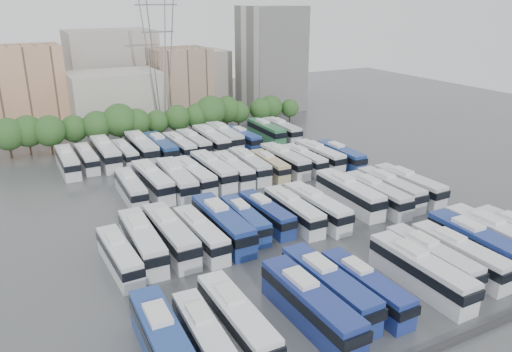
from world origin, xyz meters
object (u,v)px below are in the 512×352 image
bus_r0_s10 (459,255)px  bus_r1_s10 (349,193)px  bus_r1_s1 (142,241)px  bus_r2_s7 (233,169)px  bus_r2_s12 (319,155)px  bus_r1_s13 (409,185)px  bus_r2_s5 (194,176)px  bus_r3_s3 (125,153)px  bus_r3_s12 (266,131)px  bus_r1_s3 (200,234)px  bus_r2_s6 (213,170)px  bus_r3_s4 (142,148)px  bus_r3_s9 (224,137)px  bus_r0_s4 (310,305)px  bus_r0_s6 (365,287)px  bus_r2_s10 (285,160)px  bus_r3_s0 (68,161)px  bus_r3_s1 (87,158)px  bus_r1_s6 (266,213)px  electricity_pylon (159,44)px  bus_r1_s12 (390,188)px  bus_r0_s11 (477,244)px  bus_r3_s6 (179,146)px  bus_r3_s5 (161,148)px  bus_r3_s7 (194,143)px  bus_r0_s5 (328,287)px  bus_r1_s8 (317,207)px  bus_r1_s11 (376,194)px  bus_r1_s4 (222,224)px  bus_r2_s11 (304,159)px  apartment_tower (271,59)px  bus_r1_s5 (245,219)px  bus_r1_s2 (170,234)px  bus_r3_s8 (211,140)px  bus_r0_s2 (237,319)px  bus_r2_s3 (153,181)px  bus_r3_s10 (243,138)px  bus_r2_s9 (270,165)px  bus_r1_s7 (293,211)px  bus_r0_s8 (420,271)px  bus_r1_s0 (119,256)px  bus_r0_s0 (164,343)px

bus_r0_s10 → bus_r1_s10: (0.23, 19.59, 0.16)m
bus_r1_s1 → bus_r2_s7: bus_r1_s1 is taller
bus_r2_s12 → bus_r1_s13: bearing=-81.4°
bus_r2_s5 → bus_r3_s3: 18.63m
bus_r3_s12 → bus_r1_s3: bearing=-127.6°
bus_r2_s6 → bus_r1_s13: bearing=-40.5°
bus_r3_s4 → bus_r3_s9: bearing=-0.5°
bus_r0_s4 → bus_r1_s1: bus_r0_s4 is taller
bus_r0_s6 → bus_r2_s7: bus_r2_s7 is taller
bus_r1_s13 → bus_r2_s10: bearing=116.8°
bus_r3_s0 → bus_r3_s1: (3.28, 0.91, -0.14)m
bus_r1_s1 → bus_r1_s6: bearing=4.0°
electricity_pylon → bus_r1_s12: electricity_pylon is taller
bus_r3_s3 → bus_r0_s11: bearing=-65.1°
bus_r0_s11 → bus_r3_s6: bus_r0_s11 is taller
bus_r0_s4 → bus_r0_s10: (19.60, 0.49, -0.17)m
bus_r3_s5 → bus_r3_s7: bus_r3_s5 is taller
bus_r0_s5 → bus_r1_s8: bearing=58.0°
bus_r1_s11 → bus_r2_s7: bus_r1_s11 is taller
bus_r0_s11 → bus_r3_s3: bus_r0_s11 is taller
bus_r1_s4 → bus_r2_s11: (23.26, 17.77, -0.32)m
apartment_tower → bus_r3_s5: bearing=-143.8°
bus_r1_s1 → bus_r1_s5: bearing=3.4°
bus_r1_s2 → bus_r3_s8: (19.81, 35.04, 0.07)m
bus_r1_s2 → bus_r3_s9: bus_r3_s9 is taller
apartment_tower → bus_r0_s2: apartment_tower is taller
bus_r2_s3 → bus_r3_s10: 28.15m
bus_r0_s11 → bus_r2_s5: bearing=120.4°
bus_r1_s2 → bus_r2_s9: 29.16m
bus_r3_s4 → bus_r2_s11: bearing=-39.1°
bus_r1_s2 → bus_r3_s3: (3.37, 35.61, -0.33)m
bus_r1_s1 → bus_r1_s8: bus_r1_s1 is taller
bus_r1_s2 → bus_r1_s7: bus_r1_s2 is taller
bus_r0_s11 → bus_r3_s7: 55.28m
bus_r1_s4 → bus_r3_s5: bus_r1_s4 is taller
bus_r0_s8 → bus_r2_s7: (-3.34, 37.70, -0.13)m
bus_r1_s12 → bus_r0_s8: bearing=-124.3°
bus_r3_s6 → bus_r1_s0: bearing=-120.2°
bus_r2_s6 → bus_r3_s9: bearing=60.1°
bus_r2_s12 → bus_r1_s6: bearing=-141.3°
bus_r2_s5 → bus_r2_s11: bearing=-4.1°
bus_r0_s10 → bus_r3_s8: size_ratio=0.90×
bus_r2_s7 → bus_r3_s9: 19.20m
bus_r1_s1 → bus_r1_s13: (39.81, -0.54, -0.03)m
bus_r0_s6 → bus_r0_s8: size_ratio=0.90×
bus_r0_s0 → bus_r0_s5: bus_r0_s5 is taller
bus_r0_s4 → bus_r3_s8: bus_r3_s8 is taller
bus_r0_s6 → bus_r3_s7: bus_r3_s7 is taller
bus_r1_s0 → bus_r3_s1: size_ratio=1.00×
bus_r0_s5 → bus_r0_s11: 19.90m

